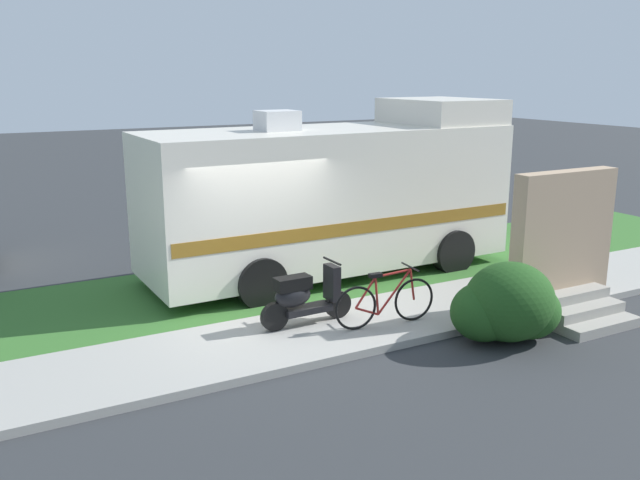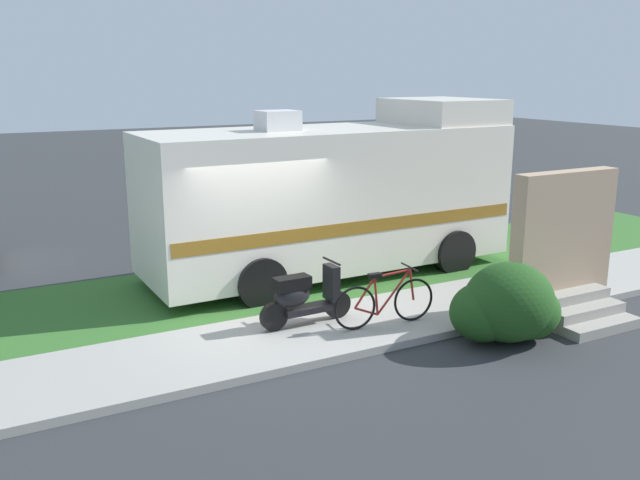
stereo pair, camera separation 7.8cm
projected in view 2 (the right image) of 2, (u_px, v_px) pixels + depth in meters
The scene contains 9 objects.
ground_plane at pixel (271, 315), 11.31m from camera, with size 80.00×80.00×0.00m, color #2D3033.
sidewalk at pixel (304, 336), 10.27m from camera, with size 24.00×2.00×0.12m.
grass_strip at pixel (238, 288), 12.58m from camera, with size 24.00×3.40×0.08m.
motorhome_rv at pixel (334, 195), 13.22m from camera, with size 7.23×2.61×3.40m.
scooter at pixel (303, 296), 10.46m from camera, with size 1.57×0.50×0.97m.
bicycle at pixel (385, 301), 10.45m from camera, with size 1.70×0.52×0.90m.
porch_steps at pixel (566, 260), 11.06m from camera, with size 2.00×1.26×2.40m.
bush_by_porch at pixel (507, 306), 10.07m from camera, with size 1.67×1.26×1.19m.
bottle_green at pixel (582, 282), 12.29m from camera, with size 0.08×0.08×0.27m.
Camera 2 is at (-4.32, -9.80, 3.93)m, focal length 38.24 mm.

